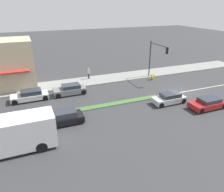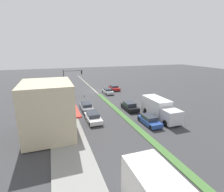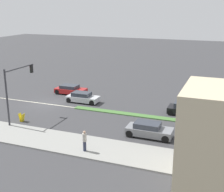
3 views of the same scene
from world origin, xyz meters
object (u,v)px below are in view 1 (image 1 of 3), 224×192
object	(u,v)px
pedestrian	(89,73)
delivery_truck	(10,135)
warning_aframe_sign	(153,77)
suv_black	(63,117)
traffic_signal_main	(155,55)
hatchback_red	(208,103)
van_white	(30,95)
suv_grey	(70,90)
sedan_silver	(169,98)

from	to	relation	value
pedestrian	delivery_truck	size ratio (longest dim) A/B	0.23
warning_aframe_sign	suv_black	distance (m)	17.39
warning_aframe_sign	delivery_truck	bearing A→B (deg)	118.78
traffic_signal_main	hatchback_red	bearing A→B (deg)	-179.78
pedestrian	hatchback_red	bearing A→B (deg)	-147.70
hatchback_red	van_white	bearing A→B (deg)	61.43
pedestrian	van_white	bearing A→B (deg)	118.94
van_white	suv_grey	bearing A→B (deg)	-90.00
suv_grey	sedan_silver	bearing A→B (deg)	-125.07
delivery_truck	suv_grey	world-z (taller)	delivery_truck
delivery_truck	sedan_silver	size ratio (longest dim) A/B	1.90
traffic_signal_main	sedan_silver	size ratio (longest dim) A/B	1.42
traffic_signal_main	warning_aframe_sign	size ratio (longest dim) A/B	6.69
pedestrian	delivery_truck	world-z (taller)	delivery_truck
suv_grey	suv_black	bearing A→B (deg)	162.86
traffic_signal_main	hatchback_red	xyz separation A→B (m)	(-11.12, -0.04, -3.30)
suv_grey	suv_black	distance (m)	7.53
sedan_silver	suv_black	size ratio (longest dim) A/B	1.01
suv_grey	hatchback_red	size ratio (longest dim) A/B	1.01
warning_aframe_sign	suv_grey	world-z (taller)	suv_grey
pedestrian	van_white	size ratio (longest dim) A/B	0.40
suv_black	hatchback_red	distance (m)	15.93
delivery_truck	pedestrian	bearing A→B (deg)	-36.05
warning_aframe_sign	suv_black	bearing A→B (deg)	118.04
suv_black	warning_aframe_sign	bearing A→B (deg)	-61.96
sedan_silver	suv_grey	xyz separation A→B (m)	(7.20, 10.26, 0.04)
warning_aframe_sign	suv_grey	bearing A→B (deg)	94.24
traffic_signal_main	delivery_truck	distance (m)	23.25
delivery_truck	suv_grey	distance (m)	12.15
van_white	traffic_signal_main	bearing A→B (deg)	-86.49
van_white	hatchback_red	bearing A→B (deg)	-118.57
delivery_truck	sedan_silver	xyz separation A→B (m)	(2.80, -17.11, -0.86)
sedan_silver	van_white	world-z (taller)	van_white
sedan_silver	suv_grey	world-z (taller)	suv_grey
pedestrian	suv_grey	size ratio (longest dim) A/B	0.42
delivery_truck	suv_black	bearing A→B (deg)	-58.84
traffic_signal_main	delivery_truck	xyz separation A→B (m)	(-11.12, 20.27, -2.43)
sedan_silver	suv_grey	distance (m)	12.53
suv_grey	suv_black	xyz separation A→B (m)	(-7.20, 2.22, 0.00)
sedan_silver	hatchback_red	size ratio (longest dim) A/B	0.96
traffic_signal_main	suv_black	bearing A→B (deg)	118.02
pedestrian	delivery_truck	xyz separation A→B (m)	(-14.94, 10.87, 0.43)
warning_aframe_sign	hatchback_red	size ratio (longest dim) A/B	0.20
suv_black	van_white	world-z (taller)	suv_black
delivery_truck	suv_black	distance (m)	5.47
delivery_truck	suv_grey	size ratio (longest dim) A/B	1.81
suv_grey	suv_black	world-z (taller)	suv_black
traffic_signal_main	suv_black	world-z (taller)	traffic_signal_main
traffic_signal_main	van_white	xyz separation A→B (m)	(-1.12, 18.32, -3.27)
hatchback_red	traffic_signal_main	bearing A→B (deg)	0.22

